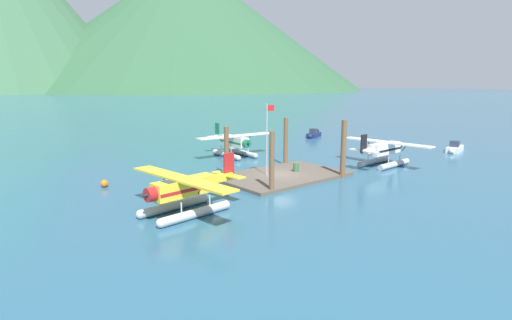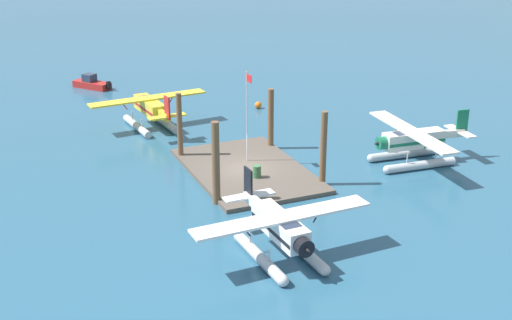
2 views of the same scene
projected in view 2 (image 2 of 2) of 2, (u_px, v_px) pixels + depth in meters
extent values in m
plane|color=#285670|center=(247.00, 172.00, 49.81)|extent=(1200.00, 1200.00, 0.00)
cube|color=brown|center=(247.00, 170.00, 49.76)|extent=(12.34, 7.95, 0.30)
cylinder|color=brown|center=(180.00, 126.00, 51.56)|extent=(0.43, 0.43, 5.19)
cylinder|color=brown|center=(216.00, 163.00, 43.65)|extent=(0.52, 0.52, 5.63)
cylinder|color=brown|center=(271.00, 119.00, 53.73)|extent=(0.47, 0.47, 4.93)
cylinder|color=brown|center=(323.00, 149.00, 46.67)|extent=(0.46, 0.46, 5.34)
cylinder|color=silver|center=(247.00, 117.00, 50.00)|extent=(0.08, 0.08, 6.80)
cube|color=red|center=(249.00, 78.00, 48.52)|extent=(0.90, 0.03, 0.56)
sphere|color=gold|center=(247.00, 72.00, 48.77)|extent=(0.10, 0.10, 0.10)
cylinder|color=#33663D|center=(257.00, 171.00, 47.92)|extent=(0.58, 0.58, 0.88)
torus|color=#33663D|center=(257.00, 171.00, 47.92)|extent=(0.62, 0.62, 0.04)
sphere|color=orange|center=(258.00, 105.00, 65.05)|extent=(0.68, 0.68, 0.68)
cylinder|color=#B7BABF|center=(299.00, 248.00, 38.25)|extent=(5.62, 0.85, 0.64)
sphere|color=#B7BABF|center=(325.00, 270.00, 35.89)|extent=(0.64, 0.64, 0.64)
cylinder|color=#B7BABF|center=(259.00, 257.00, 37.25)|extent=(5.62, 0.85, 0.64)
sphere|color=#B7BABF|center=(283.00, 281.00, 34.89)|extent=(0.64, 0.64, 0.64)
cylinder|color=#B7BABF|center=(310.00, 246.00, 37.00)|extent=(0.10, 0.10, 0.70)
cylinder|color=#B7BABF|center=(289.00, 228.00, 39.03)|extent=(0.10, 0.10, 0.70)
cylinder|color=#B7BABF|center=(269.00, 256.00, 36.00)|extent=(0.10, 0.10, 0.70)
cylinder|color=#B7BABF|center=(250.00, 237.00, 38.02)|extent=(0.10, 0.10, 0.70)
cube|color=white|center=(280.00, 226.00, 37.17)|extent=(4.84, 1.42, 1.20)
cube|color=black|center=(280.00, 228.00, 37.21)|extent=(4.75, 1.43, 0.24)
cube|color=#283347|center=(289.00, 229.00, 36.15)|extent=(1.14, 1.09, 0.56)
cube|color=white|center=(283.00, 217.00, 36.68)|extent=(1.79, 10.44, 0.14)
cylinder|color=black|center=(318.00, 215.00, 37.68)|extent=(0.10, 0.62, 0.84)
cylinder|color=black|center=(246.00, 231.00, 35.92)|extent=(0.10, 0.62, 0.84)
cylinder|color=black|center=(304.00, 247.00, 34.90)|extent=(0.64, 0.98, 0.96)
cone|color=black|center=(308.00, 251.00, 34.52)|extent=(0.36, 0.37, 0.36)
cube|color=white|center=(255.00, 202.00, 39.88)|extent=(2.21, 0.52, 0.56)
cube|color=black|center=(248.00, 183.00, 40.34)|extent=(1.00, 0.16, 1.90)
cube|color=white|center=(249.00, 196.00, 40.52)|extent=(0.92, 3.23, 0.10)
cylinder|color=#B7BABF|center=(137.00, 126.00, 58.92)|extent=(5.64, 1.18, 0.64)
sphere|color=#B7BABF|center=(127.00, 118.00, 61.21)|extent=(0.64, 0.64, 0.64)
cylinder|color=#B7BABF|center=(164.00, 122.00, 60.05)|extent=(5.64, 1.18, 0.64)
sphere|color=#B7BABF|center=(153.00, 114.00, 62.34)|extent=(0.64, 0.64, 0.64)
cylinder|color=#B7BABF|center=(132.00, 115.00, 59.66)|extent=(0.10, 0.10, 0.70)
cylinder|color=#B7BABF|center=(141.00, 123.00, 57.70)|extent=(0.10, 0.10, 0.70)
cylinder|color=#B7BABF|center=(159.00, 111.00, 60.79)|extent=(0.10, 0.10, 0.70)
cylinder|color=#B7BABF|center=(169.00, 118.00, 58.83)|extent=(0.10, 0.10, 0.70)
cube|color=yellow|center=(150.00, 106.00, 58.91)|extent=(4.90, 1.70, 1.20)
cube|color=#B21E1E|center=(150.00, 108.00, 58.94)|extent=(4.80, 1.71, 0.24)
cube|color=#283347|center=(145.00, 100.00, 59.67)|extent=(1.20, 1.16, 0.56)
cube|color=yellow|center=(148.00, 98.00, 58.91)|extent=(2.40, 10.49, 0.14)
cylinder|color=#B21E1E|center=(124.00, 105.00, 58.04)|extent=(0.14, 0.63, 0.84)
cylinder|color=#B21E1E|center=(172.00, 99.00, 60.02)|extent=(0.14, 0.63, 0.84)
cylinder|color=#B21E1E|center=(139.00, 99.00, 61.12)|extent=(0.69, 1.01, 0.96)
cone|color=black|center=(137.00, 98.00, 61.49)|extent=(0.38, 0.39, 0.36)
cube|color=yellow|center=(164.00, 115.00, 56.21)|extent=(2.23, 0.65, 0.56)
cube|color=#B21E1E|center=(167.00, 108.00, 55.17)|extent=(1.01, 0.22, 1.90)
cube|color=yellow|center=(167.00, 116.00, 55.52)|extent=(1.11, 3.26, 0.10)
cylinder|color=#B7BABF|center=(421.00, 165.00, 50.24)|extent=(1.06, 5.63, 0.64)
sphere|color=#B7BABF|center=(387.00, 170.00, 49.39)|extent=(0.64, 0.64, 0.64)
cylinder|color=#B7BABF|center=(403.00, 154.00, 52.45)|extent=(1.06, 5.63, 0.64)
sphere|color=#B7BABF|center=(371.00, 158.00, 51.60)|extent=(0.64, 0.64, 0.64)
cylinder|color=#B7BABF|center=(407.00, 159.00, 49.63)|extent=(0.10, 0.10, 0.70)
cylinder|color=#B7BABF|center=(436.00, 155.00, 50.36)|extent=(0.10, 0.10, 0.70)
cylinder|color=#B7BABF|center=(390.00, 148.00, 51.84)|extent=(0.10, 0.10, 0.70)
cylinder|color=#B7BABF|center=(418.00, 144.00, 52.57)|extent=(0.10, 0.10, 0.70)
cube|color=silver|center=(414.00, 139.00, 50.77)|extent=(1.60, 4.88, 1.20)
cube|color=#196B47|center=(414.00, 141.00, 50.80)|extent=(1.61, 4.79, 0.24)
cube|color=#283347|center=(401.00, 137.00, 50.32)|extent=(1.13, 1.18, 0.56)
cube|color=silver|center=(411.00, 131.00, 50.44)|extent=(10.48, 2.17, 0.14)
cylinder|color=#196B47|center=(427.00, 145.00, 48.61)|extent=(0.63, 0.13, 0.84)
cylinder|color=#196B47|center=(396.00, 127.00, 52.50)|extent=(0.63, 0.13, 0.84)
cylinder|color=#196B47|center=(382.00, 143.00, 49.95)|extent=(1.00, 0.67, 0.96)
cone|color=black|center=(376.00, 144.00, 49.81)|extent=(0.39, 0.38, 0.36)
cube|color=silver|center=(451.00, 133.00, 51.72)|extent=(0.60, 2.23, 0.56)
cube|color=#196B47|center=(462.00, 122.00, 51.69)|extent=(0.19, 1.01, 1.90)
cube|color=silver|center=(460.00, 131.00, 51.93)|extent=(3.25, 1.04, 0.10)
cube|color=#B2231E|center=(92.00, 85.00, 72.20)|extent=(4.24, 3.75, 0.70)
sphere|color=#B2231E|center=(77.00, 82.00, 73.15)|extent=(0.70, 0.70, 0.70)
cube|color=#283347|center=(89.00, 78.00, 72.07)|extent=(1.62, 1.60, 0.80)
cube|color=black|center=(108.00, 85.00, 71.07)|extent=(0.47, 0.48, 0.80)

